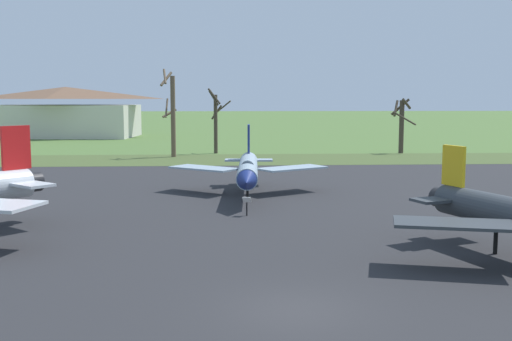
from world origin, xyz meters
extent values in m
plane|color=#4C6B33|center=(0.00, 0.00, 0.00)|extent=(600.00, 600.00, 0.00)
cube|color=#28282B|center=(0.00, 14.99, 0.03)|extent=(88.53, 49.97, 0.05)
cube|color=#44552A|center=(0.00, 45.98, 0.03)|extent=(148.53, 12.00, 0.06)
cylinder|color=black|center=(7.90, 9.36, 1.87)|extent=(1.10, 0.98, 0.91)
cube|color=#33383D|center=(6.59, 4.02, 1.77)|extent=(5.04, 3.11, 0.12)
cube|color=yellow|center=(8.14, 8.67, 3.43)|extent=(0.60, 1.33, 1.80)
cube|color=#33383D|center=(7.12, 8.17, 1.97)|extent=(2.04, 1.72, 0.12)
cube|color=#33383D|center=(9.25, 8.91, 1.97)|extent=(2.04, 1.72, 0.12)
cylinder|color=black|center=(9.03, 6.12, 0.61)|extent=(0.17, 0.17, 1.22)
cylinder|color=black|center=(-11.99, 14.16, 2.10)|extent=(1.30, 1.29, 1.03)
cube|color=red|center=(-12.54, 13.54, 3.94)|extent=(1.15, 1.25, 2.21)
cube|color=silver|center=(-13.72, 14.40, 2.21)|extent=(2.65, 2.57, 0.14)
cube|color=silver|center=(-11.56, 12.45, 2.21)|extent=(2.65, 2.57, 0.14)
cylinder|color=#8EA3B2|center=(-0.45, 22.03, 1.81)|extent=(1.86, 10.98, 1.26)
cone|color=navy|center=(-0.79, 15.93, 1.81)|extent=(1.23, 1.35, 1.16)
cylinder|color=black|center=(-0.13, 27.74, 1.81)|extent=(0.92, 0.74, 0.88)
ellipsoid|color=#19232D|center=(-0.55, 20.10, 2.15)|extent=(0.84, 1.59, 0.79)
cube|color=#8EA3B2|center=(-3.36, 23.46, 1.71)|extent=(4.98, 4.46, 0.12)
cube|color=#8EA3B2|center=(2.61, 23.13, 1.71)|extent=(5.09, 4.15, 0.12)
cube|color=navy|center=(-0.18, 26.95, 3.47)|extent=(0.24, 1.55, 2.07)
cube|color=#8EA3B2|center=(-1.18, 26.96, 1.90)|extent=(1.56, 1.26, 0.12)
cube|color=#8EA3B2|center=(0.82, 26.85, 1.90)|extent=(1.56, 1.26, 0.12)
cylinder|color=black|center=(-0.58, 19.63, 0.59)|extent=(0.17, 0.17, 1.18)
cylinder|color=black|center=(-0.31, 24.43, 0.59)|extent=(0.17, 0.17, 1.18)
cylinder|color=black|center=(-0.82, 14.96, 0.39)|extent=(0.08, 0.08, 0.78)
cube|color=white|center=(-0.82, 14.96, 0.94)|extent=(0.52, 0.39, 0.32)
cylinder|color=brown|center=(-7.42, 49.27, 4.43)|extent=(0.52, 0.52, 8.85)
cylinder|color=brown|center=(-7.88, 49.95, 4.79)|extent=(1.59, 1.17, 1.02)
cylinder|color=brown|center=(-8.12, 49.32, 5.39)|extent=(0.31, 1.56, 2.10)
cylinder|color=brown|center=(-8.15, 49.76, 8.53)|extent=(1.32, 1.76, 1.65)
cylinder|color=brown|center=(-8.24, 49.12, 8.79)|extent=(0.56, 1.84, 1.71)
cylinder|color=#42382D|center=(-2.84, 53.94, 3.43)|extent=(0.44, 0.44, 6.86)
cylinder|color=#42382D|center=(-2.08, 54.94, 5.32)|extent=(2.18, 1.71, 1.77)
cylinder|color=#42382D|center=(-2.98, 53.27, 6.67)|extent=(1.56, 0.53, 1.89)
cylinder|color=#42382D|center=(-3.04, 53.44, 6.48)|extent=(1.27, 0.69, 1.80)
cylinder|color=#42382D|center=(-2.72, 54.51, 4.81)|extent=(1.36, 0.50, 1.74)
cylinder|color=#42382D|center=(18.98, 52.89, 3.11)|extent=(0.56, 0.56, 6.22)
cylinder|color=#42382D|center=(18.91, 51.58, 4.14)|extent=(2.74, 0.34, 1.65)
cylinder|color=#42382D|center=(19.07, 53.90, 5.42)|extent=(2.24, 0.48, 2.04)
cylinder|color=#42382D|center=(18.36, 53.23, 5.27)|extent=(1.02, 1.58, 1.93)
cylinder|color=#42382D|center=(19.34, 52.35, 5.82)|extent=(1.40, 1.06, 1.28)
cube|color=beige|center=(-28.21, 86.64, 2.68)|extent=(23.64, 14.54, 5.36)
pyramid|color=brown|center=(-28.21, 86.64, 7.37)|extent=(24.83, 15.26, 2.01)
camera|label=1|loc=(-2.18, -17.75, 6.39)|focal=42.80mm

